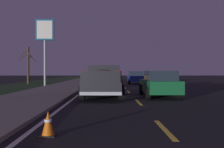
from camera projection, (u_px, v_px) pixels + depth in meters
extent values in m
plane|color=black|center=(122.00, 85.00, 29.53)|extent=(144.00, 144.00, 0.00)
cube|color=slate|center=(71.00, 84.00, 29.47)|extent=(108.00, 4.00, 0.12)
cube|color=#1E3819|center=(25.00, 85.00, 29.41)|extent=(108.00, 6.00, 0.01)
cube|color=yellow|center=(164.00, 129.00, 6.88)|extent=(2.40, 0.14, 0.01)
cube|color=yellow|center=(139.00, 102.00, 12.92)|extent=(2.40, 0.14, 0.01)
cube|color=yellow|center=(128.00, 92.00, 19.68)|extent=(2.40, 0.14, 0.01)
cube|color=yellow|center=(124.00, 88.00, 24.80)|extent=(2.40, 0.14, 0.01)
cube|color=yellow|center=(121.00, 84.00, 30.79)|extent=(2.40, 0.14, 0.01)
cube|color=yellow|center=(119.00, 82.00, 36.67)|extent=(2.40, 0.14, 0.01)
cube|color=yellow|center=(118.00, 81.00, 41.85)|extent=(2.40, 0.14, 0.01)
cube|color=yellow|center=(117.00, 80.00, 47.30)|extent=(2.40, 0.14, 0.01)
cube|color=yellow|center=(116.00, 79.00, 53.40)|extent=(2.40, 0.14, 0.01)
cube|color=yellow|center=(115.00, 78.00, 59.53)|extent=(2.40, 0.14, 0.01)
cube|color=yellow|center=(115.00, 78.00, 66.06)|extent=(2.40, 0.14, 0.01)
cube|color=yellow|center=(114.00, 77.00, 72.14)|extent=(2.40, 0.14, 0.01)
cube|color=yellow|center=(114.00, 77.00, 77.84)|extent=(2.40, 0.14, 0.01)
cube|color=silver|center=(91.00, 85.00, 29.49)|extent=(108.00, 0.14, 0.01)
cube|color=#232328|center=(104.00, 86.00, 15.25)|extent=(5.46, 2.16, 0.60)
cube|color=#232328|center=(105.00, 73.00, 16.43)|extent=(2.22, 1.91, 0.90)
cube|color=#1E2833|center=(104.00, 72.00, 15.38)|extent=(0.08, 1.44, 0.50)
cube|color=#232328|center=(85.00, 76.00, 14.18)|extent=(3.03, 0.17, 0.56)
cube|color=#232328|center=(120.00, 76.00, 14.15)|extent=(3.03, 0.17, 0.56)
cube|color=#232328|center=(101.00, 77.00, 12.59)|extent=(0.14, 1.88, 0.56)
cube|color=silver|center=(101.00, 94.00, 12.59)|extent=(0.18, 2.00, 0.16)
cube|color=red|center=(84.00, 72.00, 12.61)|extent=(0.06, 0.14, 0.20)
cube|color=red|center=(118.00, 72.00, 12.58)|extent=(0.06, 0.14, 0.20)
ellipsoid|color=#4C422D|center=(103.00, 75.00, 14.16)|extent=(2.64, 1.60, 0.64)
sphere|color=silver|center=(97.00, 78.00, 14.67)|extent=(0.40, 0.40, 0.40)
sphere|color=beige|center=(108.00, 79.00, 13.56)|extent=(0.34, 0.34, 0.34)
cylinder|color=black|center=(89.00, 88.00, 17.05)|extent=(0.84, 0.28, 0.84)
cylinder|color=black|center=(121.00, 88.00, 17.01)|extent=(0.84, 0.28, 0.84)
cylinder|color=black|center=(82.00, 93.00, 13.49)|extent=(0.84, 0.28, 0.84)
cylinder|color=black|center=(122.00, 93.00, 13.45)|extent=(0.84, 0.28, 0.84)
cube|color=black|center=(103.00, 81.00, 24.44)|extent=(4.45, 1.91, 0.70)
cube|color=#1E2833|center=(103.00, 74.00, 24.19)|extent=(2.50, 1.65, 0.56)
cylinder|color=black|center=(95.00, 83.00, 25.95)|extent=(0.68, 0.22, 0.68)
cylinder|color=black|center=(113.00, 83.00, 25.93)|extent=(0.68, 0.22, 0.68)
cylinder|color=black|center=(92.00, 85.00, 22.96)|extent=(0.68, 0.22, 0.68)
cylinder|color=black|center=(113.00, 85.00, 22.94)|extent=(0.68, 0.22, 0.68)
cube|color=red|center=(102.00, 81.00, 22.29)|extent=(0.12, 1.51, 0.10)
cube|color=#9E845B|center=(106.00, 78.00, 37.99)|extent=(4.44, 1.90, 0.70)
cube|color=#1E2833|center=(106.00, 73.00, 37.73)|extent=(2.50, 1.64, 0.56)
cylinder|color=black|center=(100.00, 79.00, 39.50)|extent=(0.68, 0.22, 0.68)
cylinder|color=black|center=(112.00, 79.00, 39.48)|extent=(0.68, 0.22, 0.68)
cylinder|color=black|center=(99.00, 80.00, 36.51)|extent=(0.68, 0.22, 0.68)
cylinder|color=black|center=(112.00, 80.00, 36.49)|extent=(0.68, 0.22, 0.68)
cube|color=red|center=(105.00, 78.00, 35.84)|extent=(0.12, 1.51, 0.10)
cube|color=#14592D|center=(159.00, 86.00, 15.86)|extent=(4.40, 1.81, 0.70)
cube|color=#1E2833|center=(160.00, 76.00, 15.60)|extent=(2.47, 1.59, 0.56)
cylinder|color=black|center=(141.00, 89.00, 17.35)|extent=(0.68, 0.22, 0.68)
cylinder|color=black|center=(169.00, 89.00, 17.36)|extent=(0.68, 0.22, 0.68)
cylinder|color=black|center=(148.00, 93.00, 14.35)|extent=(0.68, 0.22, 0.68)
cylinder|color=black|center=(181.00, 93.00, 14.37)|extent=(0.68, 0.22, 0.68)
cube|color=red|center=(167.00, 87.00, 13.71)|extent=(0.08, 1.51, 0.10)
cube|color=navy|center=(135.00, 79.00, 32.98)|extent=(4.42, 1.86, 0.70)
cube|color=#1E2833|center=(136.00, 73.00, 32.72)|extent=(2.49, 1.62, 0.56)
cylinder|color=black|center=(127.00, 80.00, 34.45)|extent=(0.68, 0.22, 0.68)
cylinder|color=black|center=(141.00, 80.00, 34.50)|extent=(0.68, 0.22, 0.68)
cylinder|color=black|center=(129.00, 81.00, 31.46)|extent=(0.68, 0.22, 0.68)
cylinder|color=black|center=(144.00, 81.00, 31.51)|extent=(0.68, 0.22, 0.68)
cube|color=red|center=(138.00, 79.00, 30.83)|extent=(0.10, 1.51, 0.10)
cylinder|color=#99999E|center=(45.00, 53.00, 27.75)|extent=(0.24, 0.24, 6.95)
cube|color=navy|center=(45.00, 30.00, 27.73)|extent=(0.24, 1.90, 2.20)
cube|color=silver|center=(45.00, 30.00, 27.60)|extent=(0.04, 1.60, 1.87)
cylinder|color=#423323|center=(28.00, 66.00, 31.89)|extent=(0.28, 0.28, 4.40)
cylinder|color=#423323|center=(32.00, 58.00, 32.20)|extent=(0.67, 0.89, 1.13)
cylinder|color=#423323|center=(24.00, 53.00, 31.88)|extent=(0.12, 1.17, 1.13)
cylinder|color=#423323|center=(23.00, 57.00, 31.69)|extent=(0.37, 1.11, 0.88)
cylinder|color=#423323|center=(29.00, 54.00, 31.39)|extent=(1.03, 0.63, 1.06)
cube|color=black|center=(48.00, 135.00, 6.16)|extent=(0.36, 0.36, 0.03)
cone|color=orange|center=(48.00, 123.00, 6.15)|extent=(0.28, 0.28, 0.55)
cylinder|color=white|center=(48.00, 121.00, 6.15)|extent=(0.17, 0.17, 0.06)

